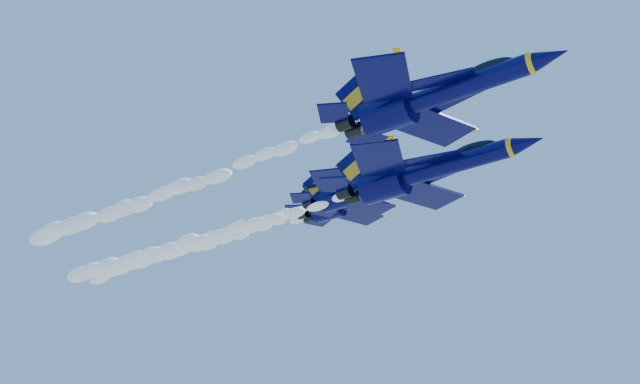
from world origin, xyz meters
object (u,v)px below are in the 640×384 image
Objects in this scene: jet_fourth at (353,202)px; jet_lead at (431,97)px; jet_second at (422,172)px; jet_third at (363,189)px.

jet_lead is at bearing -48.05° from jet_fourth.
jet_fourth is at bearing 131.95° from jet_lead.
jet_lead is at bearing -59.72° from jet_second.
jet_second is at bearing 120.28° from jet_lead.
jet_third is 6.61m from jet_fourth.
jet_lead is 33.24m from jet_fourth.
jet_third is at bearing 141.00° from jet_second.
jet_second is at bearing -41.66° from jet_fourth.
jet_second is 1.12× the size of jet_third.
jet_second reaches higher than jet_lead.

